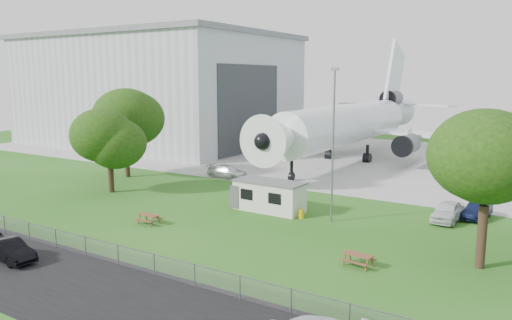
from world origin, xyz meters
The scene contains 18 objects.
ground centered at (0.00, 0.00, 0.00)m, with size 160.00×160.00×0.00m, color #3F7A29.
asphalt_strip centered at (0.00, -13.00, 0.01)m, with size 120.00×8.00×0.02m, color black.
concrete_apron centered at (0.00, 38.00, 0.01)m, with size 120.00×46.00×0.03m, color #B7B7B2.
hangar centered at (-37.97, 36.00, 9.41)m, with size 43.00×31.00×18.55m.
airliner centered at (-2.00, 35.86, 5.27)m, with size 46.36×47.73×17.69m.
site_cabin centered at (2.36, 6.34, 1.31)m, with size 6.78×2.82×2.62m.
picnic_west centered at (-3.64, -2.09, 0.00)m, with size 1.80×1.50×0.76m, color brown, non-canonical shape.
picnic_east centered at (13.50, -1.82, 0.00)m, with size 1.80×1.50×0.76m, color brown, non-canonical shape.
fence centered at (0.00, -9.50, 0.00)m, with size 58.00×0.04×1.30m, color gray.
lamp_mast centered at (8.20, 6.20, 6.00)m, with size 0.16×0.16×12.00m, color slate.
tree_west_big centered at (-19.24, 10.48, 6.50)m, with size 8.61×8.61×10.81m.
tree_west_small centered at (-14.71, 4.02, 5.24)m, with size 7.24×7.24×8.87m.
tree_east_front centered at (19.82, 1.87, 6.62)m, with size 6.80×6.80×10.04m.
tree_far_apron centered at (17.62, 30.60, 5.23)m, with size 5.72×5.72×8.10m.
car_centre_sedan centered at (-5.24, -12.65, 0.68)m, with size 1.44×4.13×1.36m, color black.
car_ne_hatch centered at (16.05, 11.26, 0.79)m, with size 1.85×4.61×1.57m, color silver.
car_ne_sedan centered at (17.93, 13.20, 0.64)m, with size 1.36×3.89×1.28m, color black.
car_apron_van centered at (-8.93, 15.98, 0.72)m, with size 2.03×4.99×1.45m, color silver.
Camera 1 is at (23.68, -29.64, 11.34)m, focal length 35.00 mm.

